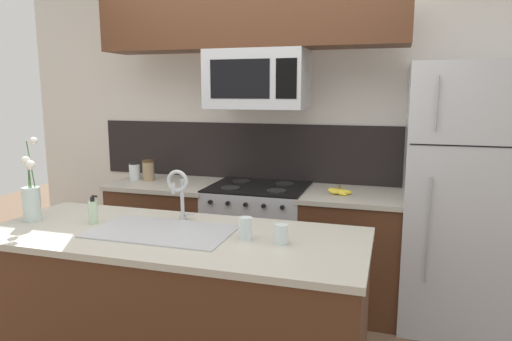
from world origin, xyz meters
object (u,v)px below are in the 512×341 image
(storage_jar_medium, at_px, (148,170))
(spare_glass, at_px, (281,234))
(drinking_glass, at_px, (245,228))
(flower_vase, at_px, (32,199))
(microwave, at_px, (257,80))
(banana_bunch, at_px, (340,192))
(refrigerator, at_px, (462,198))
(dish_soap_bottle, at_px, (93,212))
(storage_jar_tall, at_px, (135,171))
(stove_range, at_px, (258,242))
(sink_faucet, at_px, (179,188))

(storage_jar_medium, xyz_separation_m, spare_glass, (1.47, -1.27, -0.04))
(drinking_glass, relative_size, flower_vase, 0.23)
(microwave, distance_m, drinking_glass, 1.47)
(storage_jar_medium, distance_m, banana_bunch, 1.62)
(refrigerator, bearing_deg, dish_soap_bottle, -149.59)
(microwave, bearing_deg, refrigerator, 1.58)
(microwave, height_order, dish_soap_bottle, microwave)
(storage_jar_tall, bearing_deg, stove_range, -0.67)
(stove_range, distance_m, spare_glass, 1.43)
(microwave, height_order, refrigerator, microwave)
(dish_soap_bottle, xyz_separation_m, flower_vase, (-0.37, -0.06, 0.06))
(storage_jar_medium, relative_size, sink_faucet, 0.57)
(banana_bunch, distance_m, spare_glass, 1.20)
(banana_bunch, bearing_deg, sink_faucet, -129.97)
(sink_faucet, relative_size, flower_vase, 0.62)
(storage_jar_tall, bearing_deg, sink_faucet, -48.17)
(storage_jar_tall, height_order, sink_faucet, sink_faucet)
(storage_jar_tall, xyz_separation_m, sink_faucet, (0.94, -1.04, 0.12))
(storage_jar_medium, bearing_deg, banana_bunch, -2.74)
(sink_faucet, bearing_deg, flower_vase, -163.55)
(storage_jar_tall, xyz_separation_m, storage_jar_medium, (0.13, 0.00, 0.01))
(refrigerator, xyz_separation_m, dish_soap_bottle, (-2.11, -1.24, 0.06))
(banana_bunch, distance_m, dish_soap_bottle, 1.71)
(refrigerator, bearing_deg, storage_jar_tall, -179.84)
(microwave, distance_m, spare_glass, 1.54)
(stove_range, bearing_deg, drinking_glass, -76.46)
(dish_soap_bottle, bearing_deg, refrigerator, 30.41)
(banana_bunch, xyz_separation_m, dish_soap_bottle, (-1.27, -1.15, 0.05))
(dish_soap_bottle, bearing_deg, storage_jar_medium, 105.93)
(banana_bunch, bearing_deg, spare_glass, -97.29)
(banana_bunch, bearing_deg, storage_jar_tall, 177.56)
(microwave, height_order, storage_jar_tall, microwave)
(storage_jar_tall, height_order, spare_glass, storage_jar_tall)
(microwave, xyz_separation_m, storage_jar_medium, (-0.98, 0.04, -0.75))
(microwave, xyz_separation_m, spare_glass, (0.49, -1.23, -0.78))
(refrigerator, relative_size, dish_soap_bottle, 11.17)
(banana_bunch, bearing_deg, refrigerator, 5.54)
(microwave, bearing_deg, flower_vase, -128.44)
(microwave, bearing_deg, banana_bunch, -3.62)
(dish_soap_bottle, relative_size, flower_vase, 0.34)
(dish_soap_bottle, height_order, spare_glass, dish_soap_bottle)
(microwave, distance_m, sink_faucet, 1.21)
(stove_range, distance_m, sink_faucet, 1.23)
(stove_range, relative_size, microwave, 1.25)
(storage_jar_medium, distance_m, sink_faucet, 1.33)
(storage_jar_tall, bearing_deg, banana_bunch, -2.44)
(storage_jar_medium, height_order, dish_soap_bottle, storage_jar_medium)
(microwave, bearing_deg, stove_range, 90.16)
(stove_range, relative_size, spare_glass, 9.38)
(stove_range, xyz_separation_m, dish_soap_bottle, (-0.63, -1.22, 0.52))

